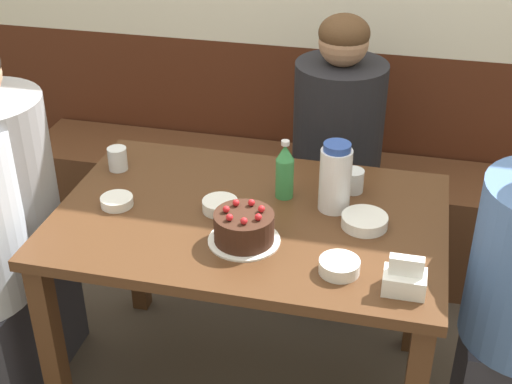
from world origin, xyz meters
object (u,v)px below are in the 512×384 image
(water_pitcher, at_px, (335,178))
(napkin_holder, at_px, (405,279))
(soju_bottle, at_px, (285,171))
(bowl_rice_small, at_px, (220,205))
(birthday_cake, at_px, (244,228))
(glass_water_tall, at_px, (353,181))
(bowl_sauce_shallow, at_px, (117,201))
(person_pale_blue_shirt, at_px, (335,170))
(glass_tumbler_short, at_px, (118,159))
(bowl_side_dish, at_px, (339,266))
(bench_seat, at_px, (296,211))
(person_teal_shirt, at_px, (2,217))
(bowl_soup_white, at_px, (364,221))

(water_pitcher, bearing_deg, napkin_holder, -57.40)
(soju_bottle, relative_size, bowl_rice_small, 1.78)
(soju_bottle, xyz_separation_m, napkin_holder, (0.39, -0.40, -0.05))
(birthday_cake, bearing_deg, bowl_rice_small, 127.10)
(bowl_rice_small, bearing_deg, glass_water_tall, 28.90)
(bowl_sauce_shallow, height_order, person_pale_blue_shirt, person_pale_blue_shirt)
(water_pitcher, relative_size, glass_tumbler_short, 2.82)
(water_pitcher, bearing_deg, bowl_side_dish, -79.41)
(glass_water_tall, xyz_separation_m, glass_tumbler_short, (-0.78, -0.04, 0.00))
(birthday_cake, xyz_separation_m, person_pale_blue_shirt, (0.16, 0.79, -0.21))
(birthday_cake, bearing_deg, bench_seat, 91.10)
(person_pale_blue_shirt, bearing_deg, bowl_rice_small, -23.04)
(person_teal_shirt, bearing_deg, bowl_side_dish, -10.22)
(soju_bottle, distance_m, bowl_sauce_shallow, 0.53)
(water_pitcher, bearing_deg, bench_seat, 108.16)
(bowl_side_dish, height_order, glass_water_tall, glass_water_tall)
(bowl_soup_white, bearing_deg, bowl_sauce_shallow, -175.61)
(napkin_holder, bearing_deg, soju_bottle, 134.65)
(bowl_sauce_shallow, distance_m, glass_water_tall, 0.74)
(person_teal_shirt, height_order, person_pale_blue_shirt, person_teal_shirt)
(glass_tumbler_short, relative_size, person_pale_blue_shirt, 0.07)
(person_pale_blue_shirt, bearing_deg, person_teal_shirt, -56.97)
(birthday_cake, relative_size, person_teal_shirt, 0.17)
(soju_bottle, relative_size, bowl_sauce_shallow, 1.94)
(soju_bottle, relative_size, person_teal_shirt, 0.16)
(bowl_rice_small, distance_m, glass_tumbler_short, 0.44)
(bowl_sauce_shallow, bearing_deg, glass_water_tall, 20.22)
(bowl_soup_white, xyz_separation_m, glass_tumbler_short, (-0.84, 0.16, 0.02))
(bench_seat, height_order, glass_water_tall, glass_water_tall)
(bench_seat, relative_size, bowl_rice_small, 21.48)
(water_pitcher, xyz_separation_m, bowl_rice_small, (-0.33, -0.09, -0.09))
(person_pale_blue_shirt, bearing_deg, napkin_holder, 17.65)
(glass_tumbler_short, height_order, person_pale_blue_shirt, person_pale_blue_shirt)
(bowl_rice_small, relative_size, person_teal_shirt, 0.09)
(person_pale_blue_shirt, bearing_deg, bowl_side_dish, 7.81)
(soju_bottle, height_order, bowl_rice_small, soju_bottle)
(soju_bottle, xyz_separation_m, bowl_soup_white, (0.26, -0.12, -0.07))
(bench_seat, xyz_separation_m, bowl_rice_small, (-0.09, -0.83, 0.51))
(glass_tumbler_short, bearing_deg, person_pale_blue_shirt, 34.78)
(napkin_holder, bearing_deg, person_teal_shirt, 169.32)
(birthday_cake, xyz_separation_m, glass_tumbler_short, (-0.52, 0.32, -0.01))
(soju_bottle, relative_size, bowl_side_dish, 1.76)
(bench_seat, bearing_deg, napkin_holder, -66.70)
(birthday_cake, distance_m, bowl_sauce_shallow, 0.44)
(bowl_side_dish, distance_m, person_teal_shirt, 1.18)
(bench_seat, bearing_deg, bowl_rice_small, -96.41)
(bowl_rice_small, bearing_deg, bowl_side_dish, -30.32)
(birthday_cake, height_order, glass_tumbler_short, birthday_cake)
(soju_bottle, height_order, napkin_holder, soju_bottle)
(bowl_soup_white, bearing_deg, glass_tumbler_short, 169.09)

